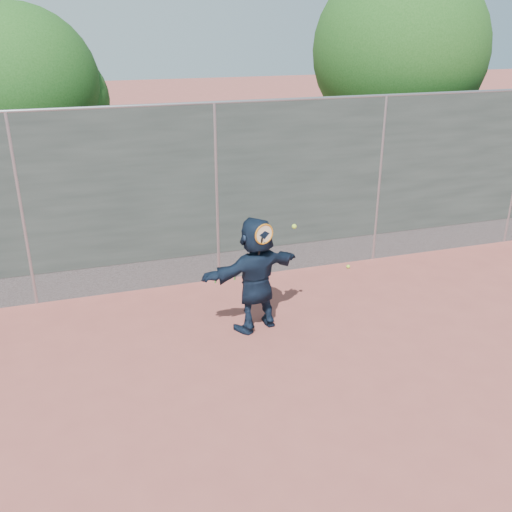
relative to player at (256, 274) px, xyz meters
name	(u,v)px	position (x,y,z in m)	size (l,w,h in m)	color
ground	(291,395)	(-0.10, -1.70, -0.85)	(80.00, 80.00, 0.00)	#9E4C42
player	(256,274)	(0.00, 0.00, 0.00)	(1.57, 0.50, 1.70)	#121E31
ball_ground	(348,266)	(2.25, 1.53, -0.81)	(0.07, 0.07, 0.07)	#ADDF31
fence	(216,191)	(-0.10, 1.80, 0.73)	(20.00, 0.06, 3.03)	#38423D
swing_action	(267,235)	(0.09, -0.19, 0.66)	(0.65, 0.18, 0.51)	#BE6B11
tree_right	(405,56)	(4.58, 4.05, 2.64)	(3.78, 3.60, 5.39)	#382314
tree_left	(28,91)	(-2.95, 4.85, 2.09)	(3.15, 3.00, 4.53)	#382314
weed_clump	(237,272)	(0.19, 1.68, -0.71)	(0.68, 0.07, 0.30)	#387226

